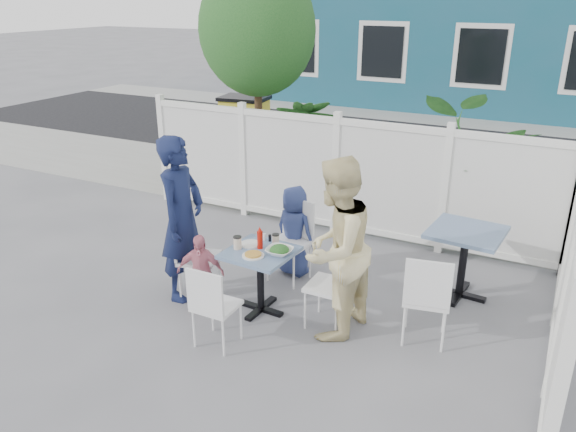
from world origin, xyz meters
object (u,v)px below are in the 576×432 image
at_px(utility_cabinet, 245,139).
at_px(man, 182,219).
at_px(main_table, 260,265).
at_px(chair_near, 212,302).
at_px(chair_back, 293,234).
at_px(boy, 294,231).
at_px(woman, 335,249).
at_px(toddler, 200,273).
at_px(spare_table, 465,245).
at_px(chair_left, 191,250).
at_px(chair_right, 336,280).

bearing_deg(utility_cabinet, man, -74.98).
height_order(main_table, chair_near, chair_near).
relative_size(chair_back, boy, 0.86).
height_order(main_table, chair_back, chair_back).
xyz_separation_m(man, woman, (1.73, 0.05, -0.01)).
relative_size(main_table, toddler, 0.82).
relative_size(spare_table, man, 0.45).
height_order(man, woman, man).
xyz_separation_m(utility_cabinet, chair_left, (1.68, -3.93, -0.16)).
relative_size(utility_cabinet, boy, 1.29).
bearing_deg(chair_left, spare_table, 97.91).
distance_m(main_table, chair_left, 0.83).
relative_size(chair_back, toddler, 1.10).
xyz_separation_m(main_table, boy, (-0.07, 0.93, 0.01)).
distance_m(spare_table, chair_near, 2.76).
xyz_separation_m(utility_cabinet, chair_right, (3.31, -3.82, -0.17)).
bearing_deg(toddler, chair_back, 43.06).
height_order(chair_back, boy, boy).
relative_size(chair_left, chair_back, 0.99).
relative_size(spare_table, toddler, 0.95).
bearing_deg(man, chair_left, -82.13).
height_order(main_table, chair_right, chair_right).
bearing_deg(spare_table, woman, -127.47).
height_order(chair_back, toddler, chair_back).
bearing_deg(woman, chair_right, -160.13).
bearing_deg(chair_left, toddler, 32.60).
bearing_deg(main_table, utility_cabinet, 122.78).
bearing_deg(toddler, chair_right, -7.72).
distance_m(chair_right, boy, 1.22).
height_order(utility_cabinet, spare_table, utility_cabinet).
bearing_deg(chair_near, boy, 89.83).
height_order(chair_back, man, man).
xyz_separation_m(spare_table, chair_near, (-1.86, -2.03, -0.12)).
bearing_deg(man, boy, -47.80).
distance_m(main_table, boy, 0.93).
relative_size(main_table, chair_back, 0.74).
xyz_separation_m(utility_cabinet, woman, (3.32, -3.90, 0.19)).
bearing_deg(utility_cabinet, chair_near, -69.44).
bearing_deg(man, woman, -95.96).
bearing_deg(utility_cabinet, chair_back, -58.17).
bearing_deg(boy, chair_near, 104.49).
xyz_separation_m(chair_near, woman, (0.89, 0.76, 0.40)).
height_order(chair_near, boy, boy).
distance_m(chair_left, woman, 1.69).
bearing_deg(chair_left, utility_cabinet, -175.30).
height_order(chair_left, woman, woman).
height_order(utility_cabinet, man, man).
relative_size(main_table, chair_right, 0.77).
distance_m(man, woman, 1.73).
bearing_deg(chair_right, toddler, 102.99).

